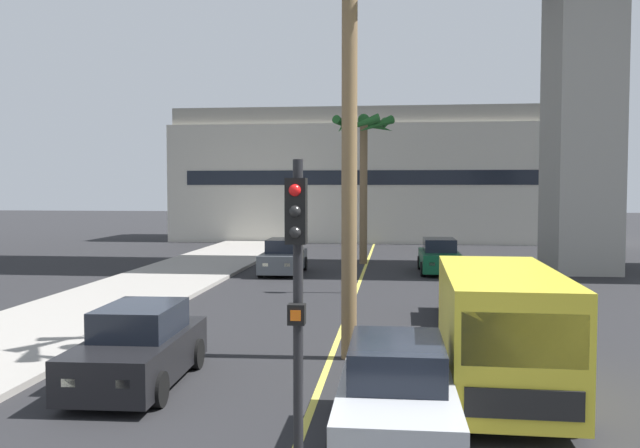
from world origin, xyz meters
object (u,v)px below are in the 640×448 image
Objects in this scene: car_queue_third at (474,296)px; car_queue_fifth at (283,258)px; palm_tree_near_median at (364,143)px; car_queue_fourth at (439,257)px; traffic_light_median_far at (345,219)px; delivery_van at (500,329)px; traffic_light_median_near at (297,287)px; car_queue_second at (397,397)px; car_queue_front at (139,348)px; palm_tree_mid_median at (348,13)px.

car_queue_fifth is (-7.28, 10.02, 0.00)m from car_queue_third.
car_queue_third is 0.54× the size of palm_tree_near_median.
traffic_light_median_far reaches higher than car_queue_fourth.
car_queue_third is 6.52m from traffic_light_median_far.
delivery_van is (6.93, -17.36, 0.57)m from car_queue_fifth.
traffic_light_median_near reaches higher than car_queue_third.
car_queue_fifth is 22.54m from traffic_light_median_near.
car_queue_second is at bearing -102.92° from car_queue_third.
delivery_van is 12.66m from traffic_light_median_far.
car_queue_front is at bearing 153.12° from car_queue_second.
delivery_van reaches higher than car_queue_third.
delivery_van reaches higher than car_queue_fifth.
car_queue_second is 20.94m from car_queue_fourth.
delivery_van is at bearing -68.25° from car_queue_fifth.
car_queue_third is at bearing -53.98° from car_queue_fifth.
palm_tree_mid_median is (-3.06, -15.85, 6.99)m from car_queue_fourth.
car_queue_front is 8.39m from palm_tree_mid_median.
car_queue_second is at bearing -75.73° from car_queue_fifth.
traffic_light_median_far is 10.73m from palm_tree_mid_median.
traffic_light_median_far is (-3.74, 12.01, 1.43)m from delivery_van.
car_queue_fifth is 18.70m from delivery_van.
car_queue_fourth is 0.78× the size of delivery_van.
car_queue_second is at bearing -26.88° from car_queue_front.
car_queue_second is 0.99× the size of car_queue_fourth.
delivery_van is (6.91, -0.10, 0.57)m from car_queue_front.
car_queue_fifth is 0.78× the size of delivery_van.
delivery_van is at bearing 52.34° from car_queue_second.
car_queue_fifth is at bearing 104.93° from palm_tree_mid_median.
palm_tree_mid_median is at bearing -88.37° from palm_tree_near_median.
traffic_light_median_near is at bearing -105.76° from car_queue_third.
palm_tree_near_median reaches higher than car_queue_third.
car_queue_second is 14.71m from traffic_light_median_far.
car_queue_fourth is at bearing 8.40° from car_queue_fifth.
palm_tree_near_median reaches higher than car_queue_fifth.
palm_tree_near_median is at bearing 91.01° from traffic_light_median_near.
delivery_van is 22.53m from palm_tree_near_median.
car_queue_third is at bearing 74.24° from traffic_light_median_near.
car_queue_third is at bearing -88.57° from car_queue_fourth.
car_queue_front is 0.99× the size of traffic_light_median_near.
palm_tree_mid_median is at bearing 139.47° from delivery_van.
palm_tree_near_median is (-3.60, 3.32, 5.39)m from car_queue_fourth.
palm_tree_near_median is (3.39, 21.62, 5.39)m from car_queue_front.
traffic_light_median_near is at bearing -116.87° from car_queue_second.
traffic_light_median_far is at bearing -91.28° from palm_tree_near_median.
palm_tree_mid_median reaches higher than traffic_light_median_far.
traffic_light_median_near is at bearing -88.99° from palm_tree_near_median.
car_queue_front is at bearing -89.94° from car_queue_fifth.
palm_tree_mid_median is at bearing -124.80° from car_queue_third.
car_queue_third is 15.84m from palm_tree_near_median.
palm_tree_near_median is (-0.47, 26.47, 3.40)m from traffic_light_median_near.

